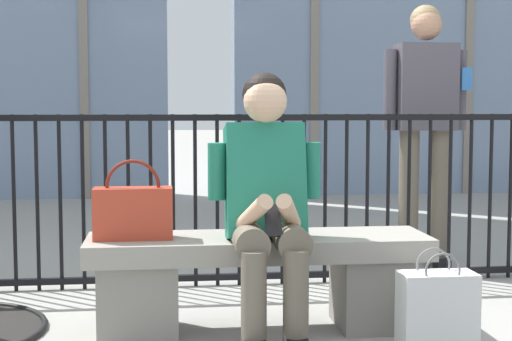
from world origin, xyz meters
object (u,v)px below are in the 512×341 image
at_px(handbag_on_bench, 133,211).
at_px(bystander_at_railing, 425,115).
at_px(seated_person_with_phone, 267,197).
at_px(stone_bench, 259,273).
at_px(shopping_bag, 437,311).

height_order(handbag_on_bench, bystander_at_railing, bystander_at_railing).
relative_size(seated_person_with_phone, handbag_on_bench, 3.31).
height_order(stone_bench, bystander_at_railing, bystander_at_railing).
relative_size(stone_bench, bystander_at_railing, 0.94).
relative_size(stone_bench, seated_person_with_phone, 1.32).
height_order(handbag_on_bench, shopping_bag, handbag_on_bench).
xyz_separation_m(stone_bench, handbag_on_bench, (-0.58, -0.01, 0.31)).
distance_m(seated_person_with_phone, bystander_at_railing, 1.93).
height_order(stone_bench, handbag_on_bench, handbag_on_bench).
bearing_deg(stone_bench, handbag_on_bench, -179.01).
height_order(stone_bench, seated_person_with_phone, seated_person_with_phone).
xyz_separation_m(seated_person_with_phone, bystander_at_railing, (1.23, 1.45, 0.35)).
distance_m(shopping_bag, bystander_at_railing, 1.98).
bearing_deg(bystander_at_railing, handbag_on_bench, -144.06).
distance_m(handbag_on_bench, bystander_at_railing, 2.31).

